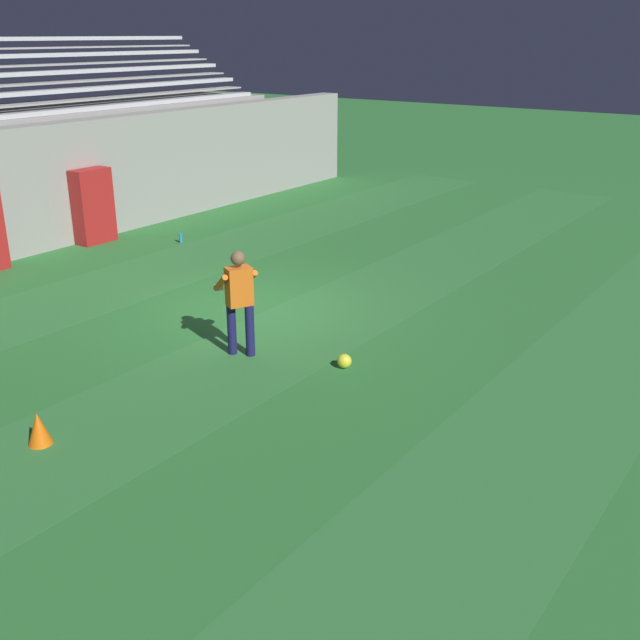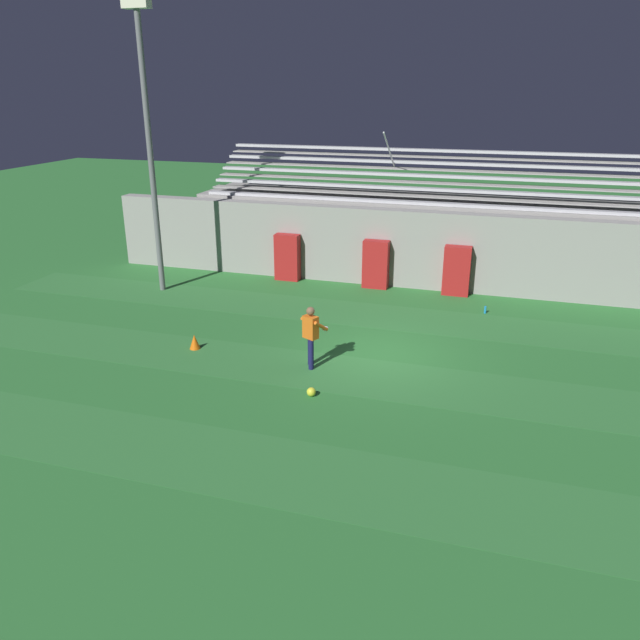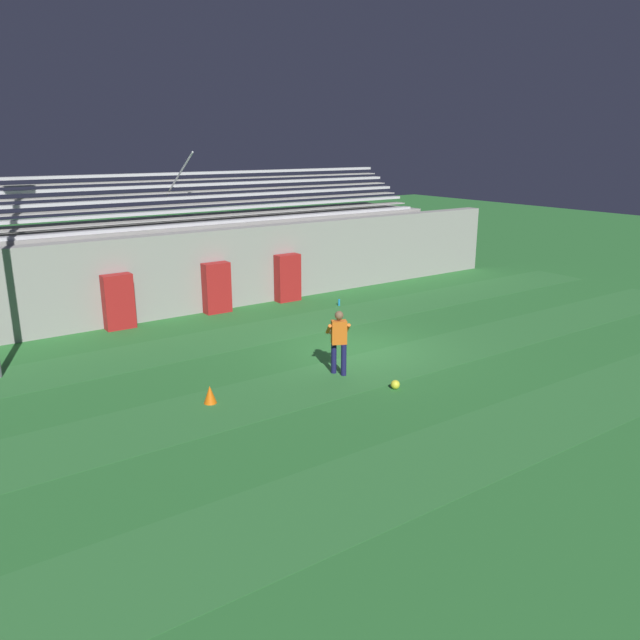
% 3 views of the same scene
% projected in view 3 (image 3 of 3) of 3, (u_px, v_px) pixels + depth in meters
% --- Properties ---
extents(ground_plane, '(80.00, 80.00, 0.00)m').
position_uv_depth(ground_plane, '(356.00, 349.00, 17.86)').
color(ground_plane, '#2D7533').
extents(turf_stripe_near, '(28.00, 2.25, 0.01)m').
position_uv_depth(turf_stripe_near, '(532.00, 423.00, 13.13)').
color(turf_stripe_near, '#337A38').
rests_on(turf_stripe_near, ground).
extents(turf_stripe_mid, '(28.00, 2.25, 0.01)m').
position_uv_depth(turf_stripe_mid, '(390.00, 364.00, 16.68)').
color(turf_stripe_mid, '#337A38').
rests_on(turf_stripe_mid, ground).
extents(turf_stripe_far, '(28.00, 2.25, 0.01)m').
position_uv_depth(turf_stripe_far, '(299.00, 325.00, 20.22)').
color(turf_stripe_far, '#337A38').
rests_on(turf_stripe_far, ground).
extents(back_wall, '(24.00, 0.60, 2.80)m').
position_uv_depth(back_wall, '(246.00, 266.00, 22.60)').
color(back_wall, '#999691').
rests_on(back_wall, ground).
extents(padding_pillar_gate_left, '(0.92, 0.44, 1.75)m').
position_uv_depth(padding_pillar_gate_left, '(217.00, 288.00, 21.51)').
color(padding_pillar_gate_left, '#B21E1E').
rests_on(padding_pillar_gate_left, ground).
extents(padding_pillar_gate_right, '(0.92, 0.44, 1.75)m').
position_uv_depth(padding_pillar_gate_right, '(288.00, 278.00, 23.10)').
color(padding_pillar_gate_right, '#B21E1E').
rests_on(padding_pillar_gate_right, ground).
extents(padding_pillar_far_left, '(0.92, 0.44, 1.75)m').
position_uv_depth(padding_pillar_far_left, '(118.00, 302.00, 19.63)').
color(padding_pillar_far_left, '#B21E1E').
rests_on(padding_pillar_far_left, ground).
extents(bleacher_stand, '(18.00, 4.05, 5.43)m').
position_uv_depth(bleacher_stand, '(217.00, 254.00, 24.41)').
color(bleacher_stand, '#999691').
rests_on(bleacher_stand, ground).
extents(goalkeeper, '(0.72, 0.70, 1.67)m').
position_uv_depth(goalkeeper, '(339.00, 338.00, 15.70)').
color(goalkeeper, '#19194C').
rests_on(goalkeeper, ground).
extents(soccer_ball, '(0.22, 0.22, 0.22)m').
position_uv_depth(soccer_ball, '(395.00, 385.00, 14.95)').
color(soccer_ball, yellow).
rests_on(soccer_ball, ground).
extents(traffic_cone, '(0.30, 0.30, 0.42)m').
position_uv_depth(traffic_cone, '(210.00, 394.00, 14.11)').
color(traffic_cone, orange).
rests_on(traffic_cone, ground).
extents(water_bottle, '(0.07, 0.07, 0.24)m').
position_uv_depth(water_bottle, '(339.00, 302.00, 22.61)').
color(water_bottle, '#1E8CD8').
rests_on(water_bottle, ground).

